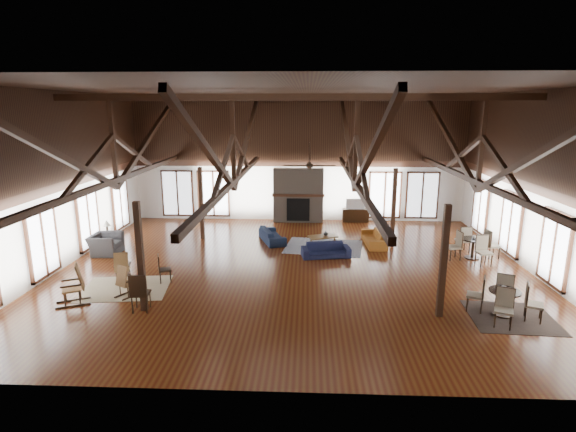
{
  "coord_description": "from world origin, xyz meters",
  "views": [
    {
      "loc": [
        0.46,
        -14.72,
        5.41
      ],
      "look_at": [
        -0.25,
        1.0,
        1.62
      ],
      "focal_mm": 28.0,
      "sensor_mm": 36.0,
      "label": 1
    }
  ],
  "objects_px": {
    "cafe_table_far": "(473,245)",
    "sofa_orange": "(374,238)",
    "coffee_table": "(323,237)",
    "armchair": "(106,244)",
    "sofa_navy_left": "(272,235)",
    "cafe_table_near": "(504,298)",
    "tv_console": "(355,215)",
    "sofa_navy_front": "(326,250)"
  },
  "relations": [
    {
      "from": "tv_console",
      "to": "cafe_table_near",
      "type": "bearing_deg",
      "value": -73.97
    },
    {
      "from": "sofa_navy_front",
      "to": "coffee_table",
      "type": "relative_size",
      "value": 1.45
    },
    {
      "from": "sofa_navy_left",
      "to": "cafe_table_near",
      "type": "bearing_deg",
      "value": -153.75
    },
    {
      "from": "coffee_table",
      "to": "sofa_navy_front",
      "type": "bearing_deg",
      "value": -108.2
    },
    {
      "from": "coffee_table",
      "to": "tv_console",
      "type": "xyz_separation_m",
      "value": [
        1.72,
        4.14,
        -0.06
      ]
    },
    {
      "from": "sofa_navy_front",
      "to": "cafe_table_far",
      "type": "xyz_separation_m",
      "value": [
        5.4,
        0.07,
        0.26
      ]
    },
    {
      "from": "coffee_table",
      "to": "cafe_table_far",
      "type": "relative_size",
      "value": 0.61
    },
    {
      "from": "armchair",
      "to": "tv_console",
      "type": "bearing_deg",
      "value": -62.66
    },
    {
      "from": "sofa_navy_front",
      "to": "coffee_table",
      "type": "xyz_separation_m",
      "value": [
        -0.07,
        1.34,
        0.11
      ]
    },
    {
      "from": "sofa_navy_front",
      "to": "cafe_table_near",
      "type": "xyz_separation_m",
      "value": [
        4.56,
        -4.66,
        0.23
      ]
    },
    {
      "from": "cafe_table_far",
      "to": "coffee_table",
      "type": "bearing_deg",
      "value": 167.0
    },
    {
      "from": "sofa_orange",
      "to": "cafe_table_near",
      "type": "distance_m",
      "value": 6.83
    },
    {
      "from": "coffee_table",
      "to": "armchair",
      "type": "height_order",
      "value": "armchair"
    },
    {
      "from": "sofa_orange",
      "to": "tv_console",
      "type": "relative_size",
      "value": 1.56
    },
    {
      "from": "sofa_navy_left",
      "to": "sofa_orange",
      "type": "xyz_separation_m",
      "value": [
        4.18,
        -0.22,
        0.01
      ]
    },
    {
      "from": "coffee_table",
      "to": "cafe_table_near",
      "type": "relative_size",
      "value": 0.65
    },
    {
      "from": "coffee_table",
      "to": "tv_console",
      "type": "distance_m",
      "value": 4.48
    },
    {
      "from": "armchair",
      "to": "cafe_table_near",
      "type": "distance_m",
      "value": 13.73
    },
    {
      "from": "sofa_orange",
      "to": "cafe_table_far",
      "type": "xyz_separation_m",
      "value": [
        3.38,
        -1.6,
        0.24
      ]
    },
    {
      "from": "cafe_table_far",
      "to": "armchair",
      "type": "bearing_deg",
      "value": -179.67
    },
    {
      "from": "sofa_navy_left",
      "to": "coffee_table",
      "type": "xyz_separation_m",
      "value": [
        2.09,
        -0.55,
        0.1
      ]
    },
    {
      "from": "sofa_navy_left",
      "to": "coffee_table",
      "type": "height_order",
      "value": "sofa_navy_left"
    },
    {
      "from": "armchair",
      "to": "tv_console",
      "type": "relative_size",
      "value": 0.93
    },
    {
      "from": "sofa_navy_front",
      "to": "armchair",
      "type": "height_order",
      "value": "armchair"
    },
    {
      "from": "cafe_table_near",
      "to": "sofa_navy_front",
      "type": "bearing_deg",
      "value": 134.36
    },
    {
      "from": "sofa_navy_front",
      "to": "cafe_table_far",
      "type": "height_order",
      "value": "cafe_table_far"
    },
    {
      "from": "coffee_table",
      "to": "sofa_orange",
      "type": "bearing_deg",
      "value": -12.1
    },
    {
      "from": "sofa_orange",
      "to": "coffee_table",
      "type": "distance_m",
      "value": 2.12
    },
    {
      "from": "sofa_navy_front",
      "to": "cafe_table_near",
      "type": "bearing_deg",
      "value": -54.92
    },
    {
      "from": "armchair",
      "to": "cafe_table_near",
      "type": "bearing_deg",
      "value": -111.21
    },
    {
      "from": "sofa_orange",
      "to": "cafe_table_far",
      "type": "bearing_deg",
      "value": 62.12
    },
    {
      "from": "sofa_navy_left",
      "to": "cafe_table_far",
      "type": "relative_size",
      "value": 0.91
    },
    {
      "from": "coffee_table",
      "to": "cafe_table_near",
      "type": "distance_m",
      "value": 7.58
    },
    {
      "from": "sofa_orange",
      "to": "cafe_table_far",
      "type": "height_order",
      "value": "cafe_table_far"
    },
    {
      "from": "cafe_table_near",
      "to": "cafe_table_far",
      "type": "distance_m",
      "value": 4.81
    },
    {
      "from": "cafe_table_near",
      "to": "sofa_navy_left",
      "type": "bearing_deg",
      "value": 135.7
    },
    {
      "from": "cafe_table_near",
      "to": "tv_console",
      "type": "distance_m",
      "value": 10.55
    },
    {
      "from": "sofa_navy_front",
      "to": "sofa_orange",
      "type": "xyz_separation_m",
      "value": [
        2.03,
        1.67,
        0.02
      ]
    },
    {
      "from": "coffee_table",
      "to": "sofa_navy_left",
      "type": "bearing_deg",
      "value": 143.94
    },
    {
      "from": "cafe_table_far",
      "to": "sofa_orange",
      "type": "bearing_deg",
      "value": 154.67
    },
    {
      "from": "coffee_table",
      "to": "cafe_table_far",
      "type": "height_order",
      "value": "cafe_table_far"
    },
    {
      "from": "sofa_navy_left",
      "to": "armchair",
      "type": "relative_size",
      "value": 1.58
    }
  ]
}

